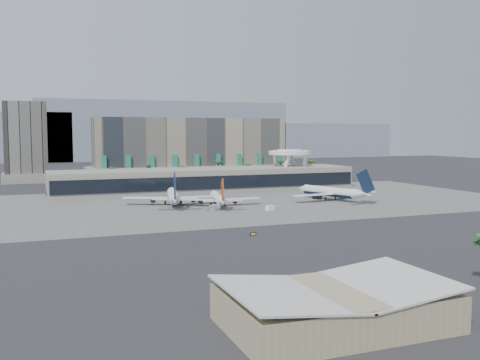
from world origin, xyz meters
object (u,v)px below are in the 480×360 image
object	(u,v)px
airliner_centre	(218,198)
service_vehicle_b	(270,208)
airliner_right	(332,192)
taxiway_sign	(253,234)
service_vehicle_a	(215,208)
airliner_left	(173,196)

from	to	relation	value
airliner_centre	service_vehicle_b	xyz separation A→B (m)	(15.71, -20.77, -2.44)
airliner_right	taxiway_sign	xyz separation A→B (m)	(-68.80, -68.08, -3.55)
airliner_centre	service_vehicle_a	bearing A→B (deg)	-102.70
airliner_centre	airliner_right	xyz separation A→B (m)	(56.99, -0.66, 0.60)
airliner_centre	taxiway_sign	distance (m)	69.80
airliner_right	service_vehicle_a	distance (m)	63.47
service_vehicle_b	taxiway_sign	bearing A→B (deg)	-142.08
service_vehicle_a	service_vehicle_b	bearing A→B (deg)	-40.20
airliner_left	service_vehicle_b	bearing A→B (deg)	-31.09
airliner_centre	airliner_left	bearing A→B (deg)	161.75
airliner_right	service_vehicle_a	bearing A→B (deg)	171.77
service_vehicle_a	service_vehicle_b	size ratio (longest dim) A/B	1.12
airliner_right	service_vehicle_a	world-z (taller)	airliner_right
service_vehicle_a	airliner_right	bearing A→B (deg)	-7.11
service_vehicle_b	airliner_centre	bearing A→B (deg)	104.88
airliner_left	service_vehicle_a	bearing A→B (deg)	-49.37
airliner_right	service_vehicle_b	world-z (taller)	airliner_right
airliner_left	service_vehicle_a	size ratio (longest dim) A/B	10.63
service_vehicle_a	service_vehicle_b	distance (m)	22.96
airliner_centre	airliner_right	bearing A→B (deg)	11.33
airliner_centre	service_vehicle_a	distance (m)	13.21
airliner_left	service_vehicle_a	distance (m)	25.26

